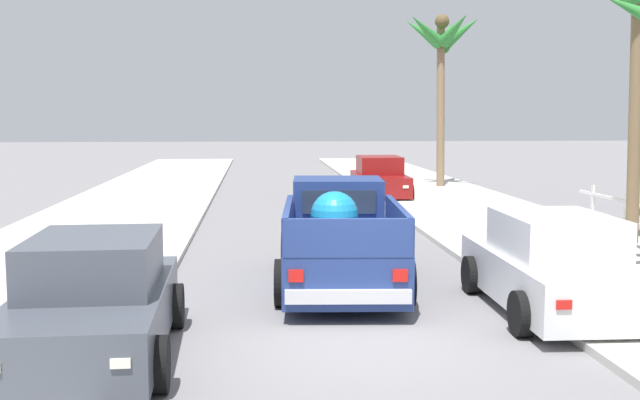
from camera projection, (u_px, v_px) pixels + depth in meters
The scene contains 10 objects.
ground_plane at pixel (354, 341), 10.32m from camera, with size 160.00×160.00×0.00m, color slate.
sidewalk_left at pixel (113, 220), 21.76m from camera, with size 5.01×60.00×0.12m, color beige.
sidewalk_right at pixel (484, 216), 22.64m from camera, with size 5.01×60.00×0.12m, color beige.
curb_left at pixel (152, 220), 21.85m from camera, with size 0.16×60.00×0.10m, color silver.
curb_right at pixel (447, 217), 22.55m from camera, with size 0.16×60.00×0.10m, color silver.
pickup_truck at pixel (340, 240), 13.73m from camera, with size 2.47×5.33×1.80m.
car_left_near at pixel (552, 267), 11.79m from camera, with size 2.07×4.28×1.54m.
car_right_near at pixel (379, 179), 28.19m from camera, with size 2.11×4.30×1.54m.
car_left_mid at pixel (94, 302), 9.54m from camera, with size 2.13×4.30×1.54m.
palm_tree_left_mid at pixel (442, 46), 31.31m from camera, with size 3.34×3.55×7.19m.
Camera 1 is at (-1.29, -9.98, 3.03)m, focal length 43.00 mm.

